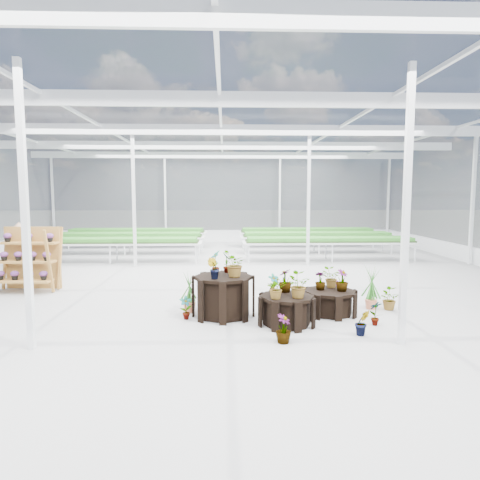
{
  "coord_description": "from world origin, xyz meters",
  "views": [
    {
      "loc": [
        0.1,
        -10.74,
        2.45
      ],
      "look_at": [
        0.49,
        0.19,
        1.3
      ],
      "focal_mm": 32.0,
      "sensor_mm": 36.0,
      "label": 1
    }
  ],
  "objects_px": {
    "plinth_mid": "(287,310)",
    "bird_table": "(20,253)",
    "shelf_rack": "(26,260)",
    "plinth_low": "(330,302)",
    "plinth_tall": "(223,296)"
  },
  "relations": [
    {
      "from": "plinth_mid",
      "to": "bird_table",
      "type": "bearing_deg",
      "value": 149.51
    },
    {
      "from": "shelf_rack",
      "to": "bird_table",
      "type": "height_order",
      "value": "bird_table"
    },
    {
      "from": "plinth_mid",
      "to": "shelf_rack",
      "type": "height_order",
      "value": "shelf_rack"
    },
    {
      "from": "shelf_rack",
      "to": "bird_table",
      "type": "xyz_separation_m",
      "value": [
        -0.59,
        0.95,
        0.04
      ]
    },
    {
      "from": "plinth_low",
      "to": "bird_table",
      "type": "bearing_deg",
      "value": 157.03
    },
    {
      "from": "plinth_tall",
      "to": "bird_table",
      "type": "height_order",
      "value": "bird_table"
    },
    {
      "from": "plinth_tall",
      "to": "shelf_rack",
      "type": "bearing_deg",
      "value": 153.85
    },
    {
      "from": "plinth_tall",
      "to": "bird_table",
      "type": "distance_m",
      "value": 6.58
    },
    {
      "from": "shelf_rack",
      "to": "plinth_tall",
      "type": "bearing_deg",
      "value": -23.05
    },
    {
      "from": "plinth_mid",
      "to": "shelf_rack",
      "type": "relative_size",
      "value": 0.65
    },
    {
      "from": "plinth_low",
      "to": "plinth_tall",
      "type": "bearing_deg",
      "value": -177.4
    },
    {
      "from": "plinth_tall",
      "to": "plinth_low",
      "type": "xyz_separation_m",
      "value": [
        2.2,
        0.1,
        -0.17
      ]
    },
    {
      "from": "plinth_mid",
      "to": "plinth_low",
      "type": "xyz_separation_m",
      "value": [
        1.0,
        0.7,
        -0.03
      ]
    },
    {
      "from": "shelf_rack",
      "to": "plinth_low",
      "type": "bearing_deg",
      "value": -15.03
    },
    {
      "from": "plinth_tall",
      "to": "shelf_rack",
      "type": "height_order",
      "value": "shelf_rack"
    }
  ]
}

